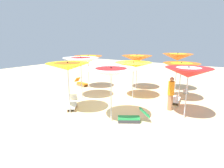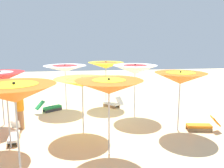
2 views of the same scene
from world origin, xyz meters
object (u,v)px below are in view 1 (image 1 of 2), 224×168
at_px(beach_umbrella_0, 178,57).
at_px(beach_umbrella_6, 188,72).
at_px(lounger_2, 73,104).
at_px(beachgoer_0, 171,93).
at_px(beach_umbrella_3, 181,66).
at_px(beach_umbrella_4, 133,65).
at_px(beach_umbrella_7, 111,72).
at_px(beach_umbrella_2, 88,59).
at_px(beach_ball, 186,92).
at_px(lounger_1, 176,100).
at_px(lounger_0, 81,83).
at_px(beach_umbrella_5, 81,61).
at_px(beach_umbrella_8, 68,66).
at_px(lounger_3, 132,117).
at_px(beach_umbrella_1, 137,59).

height_order(beach_umbrella_0, beach_umbrella_6, beach_umbrella_0).
height_order(lounger_2, beachgoer_0, beachgoer_0).
relative_size(beach_umbrella_3, beach_umbrella_4, 1.01).
bearing_deg(beachgoer_0, beach_umbrella_0, -112.34).
height_order(beach_umbrella_4, beach_umbrella_7, beach_umbrella_7).
bearing_deg(beach_umbrella_2, beach_umbrella_6, 167.03).
bearing_deg(beach_umbrella_3, beach_ball, -90.55).
bearing_deg(beach_umbrella_2, lounger_1, -178.89).
bearing_deg(beach_umbrella_4, lounger_0, -5.70).
xyz_separation_m(lounger_2, beachgoer_0, (-4.10, -2.57, 0.65)).
bearing_deg(beach_umbrella_5, beach_umbrella_4, -144.16).
xyz_separation_m(beach_umbrella_4, beachgoer_0, (-2.46, 0.71, -1.11)).
distance_m(beach_umbrella_3, beach_ball, 2.42).
height_order(beach_umbrella_7, lounger_2, beach_umbrella_7).
height_order(beach_umbrella_4, beach_umbrella_8, beach_umbrella_8).
distance_m(lounger_0, lounger_3, 7.12).
bearing_deg(beach_umbrella_4, beach_umbrella_1, -68.18).
distance_m(beach_umbrella_0, beach_umbrella_8, 7.41).
distance_m(beach_umbrella_0, lounger_1, 3.48).
height_order(beach_umbrella_2, lounger_2, beach_umbrella_2).
xyz_separation_m(beach_umbrella_6, beach_umbrella_7, (2.48, 2.08, 0.07)).
xyz_separation_m(beach_umbrella_5, lounger_3, (-4.03, 1.25, -2.00)).
bearing_deg(lounger_1, beach_umbrella_3, -2.83).
bearing_deg(beach_umbrella_0, lounger_2, 62.81).
bearing_deg(lounger_0, beach_umbrella_0, 32.80).
bearing_deg(beach_umbrella_2, lounger_0, -10.61).
distance_m(beach_umbrella_1, lounger_1, 4.05).
distance_m(beach_umbrella_8, lounger_3, 3.61).
bearing_deg(beach_umbrella_6, lounger_2, 21.68).
height_order(beach_umbrella_1, beach_umbrella_5, beach_umbrella_5).
xyz_separation_m(beach_umbrella_2, beach_umbrella_4, (-3.72, 0.29, -0.13)).
xyz_separation_m(beach_umbrella_1, beachgoer_0, (-3.22, 2.61, -1.29)).
xyz_separation_m(beach_umbrella_1, beach_umbrella_7, (-1.57, 5.30, -0.04)).
height_order(beach_umbrella_6, beachgoer_0, beach_umbrella_6).
bearing_deg(lounger_0, beach_umbrella_6, -2.44).
bearing_deg(beach_umbrella_5, lounger_1, -156.06).
distance_m(beach_umbrella_7, beachgoer_0, 3.40).
distance_m(beach_umbrella_2, beach_umbrella_3, 6.17).
height_order(beach_umbrella_7, lounger_3, beach_umbrella_7).
xyz_separation_m(beach_umbrella_0, beach_umbrella_1, (2.38, 1.16, -0.14)).
height_order(lounger_3, beach_ball, lounger_3).
bearing_deg(beach_umbrella_4, beach_umbrella_3, -156.86).
distance_m(lounger_3, beachgoer_0, 2.54).
xyz_separation_m(beach_umbrella_0, beach_umbrella_4, (1.62, 3.05, -0.32)).
xyz_separation_m(beach_umbrella_1, beach_umbrella_2, (2.96, 1.60, -0.05)).
bearing_deg(beach_umbrella_6, beach_umbrella_5, 4.38).
height_order(beach_umbrella_6, lounger_1, beach_umbrella_6).
bearing_deg(beach_umbrella_8, lounger_0, -51.89).
bearing_deg(beach_umbrella_4, lounger_1, -170.50).
xyz_separation_m(beach_umbrella_6, beach_ball, (0.87, -3.97, -1.88)).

